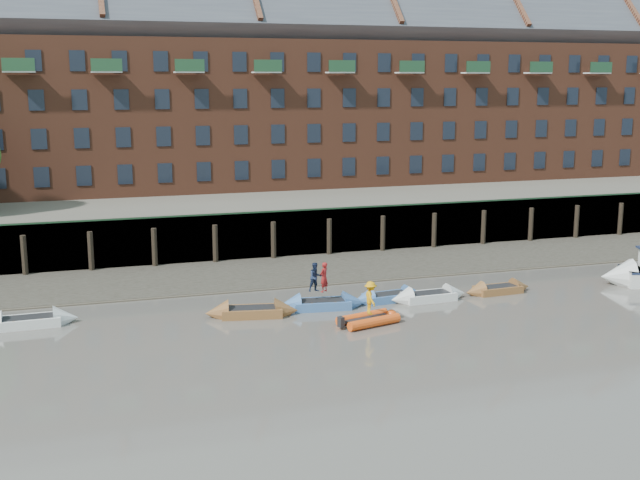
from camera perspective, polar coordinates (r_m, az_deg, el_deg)
name	(u,v)px	position (r m, az deg, el deg)	size (l,w,h in m)	color
ground	(439,361)	(35.83, 8.47, -8.51)	(220.00, 220.00, 0.00)	#5E5952
foreshore	(318,269)	(51.93, -0.16, -2.10)	(110.00, 8.00, 0.50)	#3D382F
mud_band	(334,282)	(48.79, 1.02, -2.99)	(110.00, 1.60, 0.10)	#4C4336
river_wall	(299,233)	(55.70, -1.49, 0.50)	(110.00, 1.23, 3.30)	#2D2A26
bank_terrace	(256,204)	(68.71, -4.60, 2.56)	(110.00, 28.00, 3.20)	#5E594D
apartment_terrace	(251,70)	(68.87, -4.94, 11.95)	(80.60, 15.56, 20.98)	brown
rowboat_0	(28,322)	(42.68, -20.04, -5.47)	(4.83, 1.52, 1.39)	silver
rowboat_2	(252,312)	(41.90, -4.87, -5.11)	(4.98, 2.20, 1.40)	brown
rowboat_3	(322,304)	(43.13, 0.13, -4.59)	(4.87, 1.94, 1.37)	#3F69A4
rowboat_4	(389,297)	(44.76, 4.90, -4.06)	(4.40, 1.68, 1.25)	#3F69A4
rowboat_5	(429,296)	(45.09, 7.74, -3.99)	(4.60, 1.49, 1.32)	silver
rowboat_6	(498,289)	(47.32, 12.54, -3.45)	(4.26, 1.46, 1.22)	brown
rib_tender	(370,319)	(40.61, 3.59, -5.63)	(3.34, 2.24, 0.56)	#E94F14
person_rower_a	(324,277)	(42.77, 0.28, -2.66)	(0.59, 0.39, 1.62)	maroon
person_rower_b	(316,277)	(42.83, -0.32, -2.66)	(0.77, 0.60, 1.59)	#19233F
person_rib_crew	(371,298)	(40.23, 3.61, -4.13)	(1.09, 0.62, 1.68)	orange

